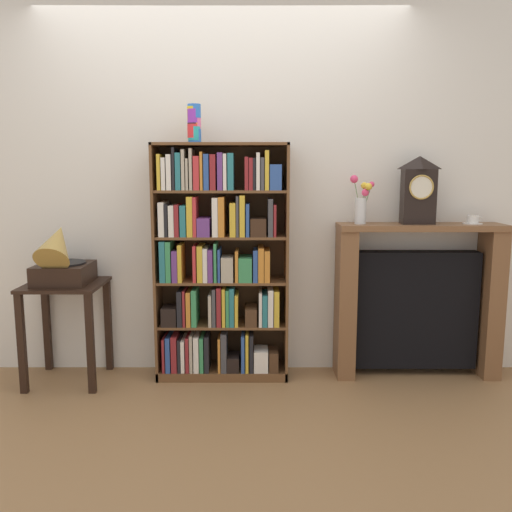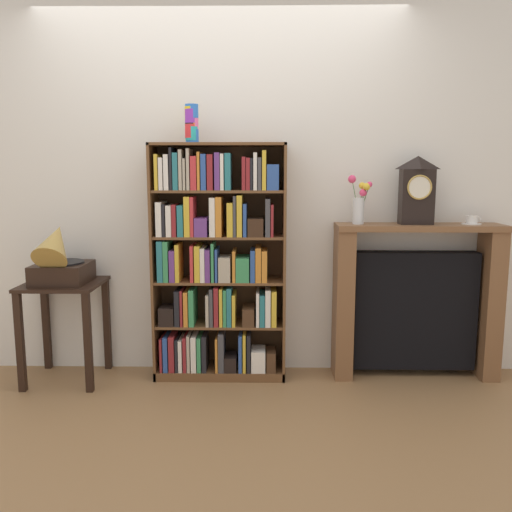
{
  "view_description": "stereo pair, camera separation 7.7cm",
  "coord_description": "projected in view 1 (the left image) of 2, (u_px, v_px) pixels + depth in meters",
  "views": [
    {
      "loc": [
        0.23,
        -3.5,
        1.42
      ],
      "look_at": [
        0.25,
        0.13,
        0.85
      ],
      "focal_mm": 37.9,
      "sensor_mm": 36.0,
      "label": 1
    },
    {
      "loc": [
        0.31,
        -3.5,
        1.42
      ],
      "look_at": [
        0.25,
        0.13,
        0.85
      ],
      "focal_mm": 37.9,
      "sensor_mm": 36.0,
      "label": 2
    }
  ],
  "objects": [
    {
      "name": "flower_vase",
      "position": [
        359.0,
        202.0,
        3.62
      ],
      "size": [
        0.15,
        0.11,
        0.33
      ],
      "color": "silver",
      "rests_on": "fireplace_mantel"
    },
    {
      "name": "bookshelf",
      "position": [
        217.0,
        266.0,
        3.67
      ],
      "size": [
        0.9,
        0.29,
        1.6
      ],
      "color": "brown",
      "rests_on": "ground"
    },
    {
      "name": "gramophone",
      "position": [
        58.0,
        260.0,
        3.52
      ],
      "size": [
        0.34,
        0.46,
        0.46
      ],
      "color": "black",
      "rests_on": "side_table_left"
    },
    {
      "name": "side_table_left",
      "position": [
        63.0,
        309.0,
        3.62
      ],
      "size": [
        0.5,
        0.48,
        0.68
      ],
      "color": "black",
      "rests_on": "ground"
    },
    {
      "name": "ground_plane",
      "position": [
        220.0,
        383.0,
        3.68
      ],
      "size": [
        8.02,
        6.4,
        0.02
      ],
      "primitive_type": "cube",
      "color": "#997047"
    },
    {
      "name": "cup_stack",
      "position": [
        192.0,
        124.0,
        3.5
      ],
      "size": [
        0.09,
        0.09,
        0.25
      ],
      "color": "blue",
      "rests_on": "bookshelf"
    },
    {
      "name": "wall_back",
      "position": [
        242.0,
        188.0,
        3.78
      ],
      "size": [
        5.02,
        0.08,
        2.6
      ],
      "primitive_type": "cube",
      "color": "silver",
      "rests_on": "ground"
    },
    {
      "name": "mantel_clock",
      "position": [
        416.0,
        190.0,
        3.61
      ],
      "size": [
        0.22,
        0.13,
        0.45
      ],
      "color": "black",
      "rests_on": "fireplace_mantel"
    },
    {
      "name": "fireplace_mantel",
      "position": [
        414.0,
        301.0,
        3.75
      ],
      "size": [
        1.12,
        0.28,
        1.07
      ],
      "color": "brown",
      "rests_on": "ground"
    },
    {
      "name": "teacup_with_saucer",
      "position": [
        470.0,
        220.0,
        3.64
      ],
      "size": [
        0.13,
        0.13,
        0.06
      ],
      "color": "white",
      "rests_on": "fireplace_mantel"
    }
  ]
}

